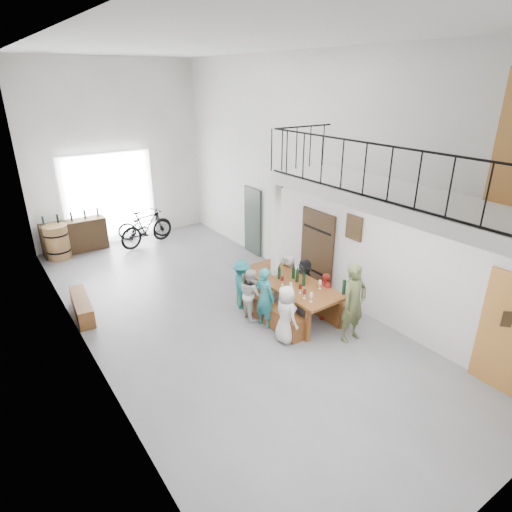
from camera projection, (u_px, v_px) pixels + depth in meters
floor at (216, 313)px, 9.67m from camera, size 12.00×12.00×0.00m
room_walls at (210, 154)px, 8.29m from camera, size 12.00×12.00×12.00m
gateway_portal at (110, 199)px, 13.42m from camera, size 2.80×0.08×2.80m
right_wall_decor at (369, 241)px, 8.99m from camera, size 0.07×8.28×5.07m
balcony at (405, 203)px, 7.19m from camera, size 1.52×5.62×4.00m
tasting_table at (290, 285)px, 9.41m from camera, size 1.08×2.53×0.79m
bench_inner at (269, 311)px, 9.26m from camera, size 0.36×2.05×0.47m
bench_wall at (308, 296)px, 9.85m from camera, size 0.39×2.29×0.52m
tableware at (293, 278)px, 9.22m from camera, size 0.65×1.76×0.35m
side_bench at (82, 306)px, 9.52m from camera, size 0.47×1.50×0.42m
oak_barrel at (57, 242)px, 12.41m from camera, size 0.68×0.68×1.00m
serving_counter at (75, 236)px, 12.89m from camera, size 1.85×0.52×0.97m
counter_bottles at (71, 217)px, 12.65m from camera, size 1.61×0.11×0.28m
guest_left_a at (286, 314)px, 8.42m from camera, size 0.42×0.61×1.22m
guest_left_b at (265, 297)px, 8.94m from camera, size 0.41×0.54×1.35m
guest_left_c at (251, 294)px, 9.29m from camera, size 0.52×0.62×1.16m
guest_left_d at (242, 284)px, 9.69m from camera, size 0.70×0.87×1.17m
guest_right_a at (325, 296)px, 9.30m from camera, size 0.49×0.68×1.07m
guest_right_b at (304, 282)px, 9.89m from camera, size 0.51×1.07×1.11m
guest_right_c at (289, 275)px, 10.26m from camera, size 0.35×0.53×1.07m
host_standing at (354, 303)px, 8.40m from camera, size 0.61×0.41×1.64m
potted_plant at (276, 265)px, 11.63m from camera, size 0.43×0.41×0.38m
bicycle_near at (144, 225)px, 14.01m from camera, size 1.80×1.04×0.89m
bicycle_far at (147, 228)px, 13.40m from camera, size 1.97×0.98×1.14m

